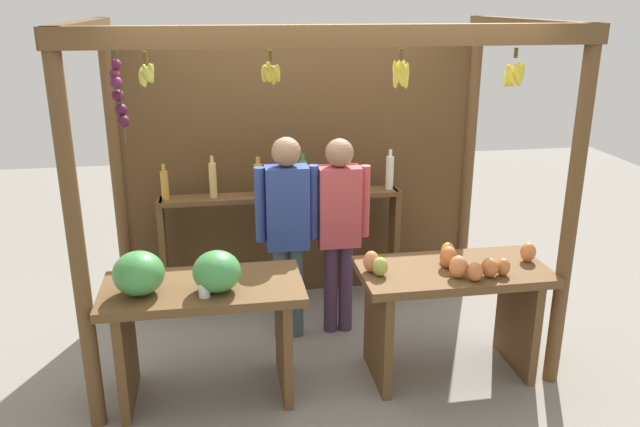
# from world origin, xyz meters

# --- Properties ---
(ground_plane) EXTENTS (12.00, 12.00, 0.00)m
(ground_plane) POSITION_xyz_m (0.00, 0.00, 0.00)
(ground_plane) COLOR gray
(ground_plane) RESTS_ON ground
(market_stall) EXTENTS (3.19, 1.84, 2.42)m
(market_stall) POSITION_xyz_m (-0.00, 0.41, 1.39)
(market_stall) COLOR brown
(market_stall) RESTS_ON ground
(fruit_counter_left) EXTENTS (1.29, 0.64, 1.08)m
(fruit_counter_left) POSITION_xyz_m (-0.90, -0.68, 0.70)
(fruit_counter_left) COLOR brown
(fruit_counter_left) RESTS_ON ground
(fruit_counter_right) EXTENTS (1.29, 0.64, 0.96)m
(fruit_counter_right) POSITION_xyz_m (0.84, -0.66, 0.61)
(fruit_counter_right) COLOR brown
(fruit_counter_right) RESTS_ON ground
(bottle_shelf_unit) EXTENTS (2.04, 0.22, 1.35)m
(bottle_shelf_unit) POSITION_xyz_m (-0.18, 0.65, 0.80)
(bottle_shelf_unit) COLOR brown
(bottle_shelf_unit) RESTS_ON ground
(vendor_man) EXTENTS (0.48, 0.22, 1.61)m
(vendor_man) POSITION_xyz_m (-0.21, 0.06, 0.96)
(vendor_man) COLOR #42585D
(vendor_man) RESTS_ON ground
(vendor_woman) EXTENTS (0.48, 0.21, 1.58)m
(vendor_woman) POSITION_xyz_m (0.19, 0.08, 0.94)
(vendor_woman) COLOR #482F4A
(vendor_woman) RESTS_ON ground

